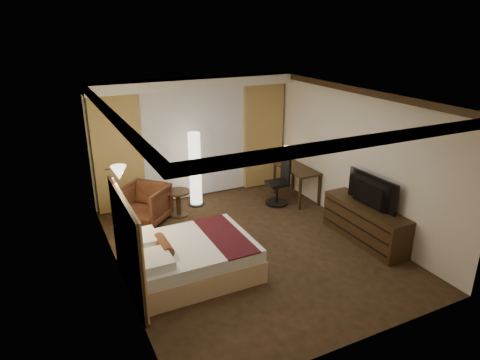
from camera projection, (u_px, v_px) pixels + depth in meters
name	position (u px, v px, depth m)	size (l,w,h in m)	color
floor	(250.00, 247.00, 7.69)	(4.50, 5.50, 0.01)	black
ceiling	(251.00, 96.00, 6.74)	(4.50, 5.50, 0.01)	white
back_wall	(194.00, 138.00, 9.53)	(4.50, 0.02, 2.70)	beige
left_wall	(115.00, 200.00, 6.29)	(0.02, 5.50, 2.70)	beige
right_wall	(355.00, 159.00, 8.15)	(0.02, 5.50, 2.70)	beige
crown_molding	(251.00, 100.00, 6.76)	(4.50, 5.50, 0.12)	black
soffit	(195.00, 83.00, 8.88)	(4.50, 0.50, 0.20)	white
curtain_sheer	(195.00, 144.00, 9.49)	(2.48, 0.04, 2.45)	silver
curtain_left_drape	(118.00, 154.00, 8.74)	(1.00, 0.14, 2.45)	#A2824A
curtain_right_drape	(263.00, 136.00, 10.15)	(1.00, 0.14, 2.45)	#A2824A
wall_sconce	(119.00, 173.00, 6.58)	(0.24, 0.24, 0.24)	white
bed	(192.00, 258.00, 6.78)	(1.92, 1.50, 0.56)	white
headboard	(128.00, 246.00, 6.21)	(0.12, 1.80, 1.50)	tan
armchair	(145.00, 202.00, 8.50)	(0.83, 0.77, 0.85)	#452014
side_table	(178.00, 203.00, 8.82)	(0.50, 0.50, 0.55)	black
floor_lamp	(195.00, 169.00, 9.17)	(0.35, 0.35, 1.64)	white
desk	(296.00, 183.00, 9.62)	(0.55, 1.16, 0.75)	black
desk_lamp	(287.00, 155.00, 9.79)	(0.18, 0.18, 0.34)	#FFD899
office_chair	(277.00, 182.00, 9.31)	(0.51, 0.51, 1.05)	black
dresser	(365.00, 223.00, 7.80)	(0.50, 1.80, 0.70)	black
television	(368.00, 189.00, 7.55)	(1.15, 0.66, 0.15)	black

